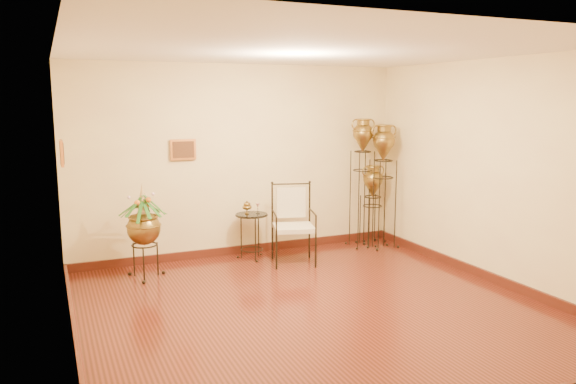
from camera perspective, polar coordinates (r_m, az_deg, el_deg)
name	(u,v)px	position (r m, az deg, el deg)	size (l,w,h in m)	color
ground	(314,309)	(6.36, 2.65, -11.74)	(5.00, 5.00, 0.00)	#5D1F16
room_shell	(314,153)	(5.97, 2.70, 3.99)	(5.02, 5.02, 2.81)	#F3E29C
amphora_tall	(362,181)	(8.82, 7.53, 1.09)	(0.52, 0.52, 2.03)	black
amphora_mid	(383,185)	(8.83, 9.59, 0.69)	(0.45, 0.45, 1.94)	black
amphora_short	(372,205)	(8.99, 8.57, -1.30)	(0.50, 0.50, 1.29)	black
planter_urn	(144,224)	(7.45, -14.46, -3.19)	(0.70, 0.70, 1.27)	black
armchair	(294,224)	(7.88, 0.57, -3.31)	(0.76, 0.73, 1.12)	black
side_table	(252,235)	(8.17, -3.71, -4.41)	(0.58, 0.58, 0.84)	black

